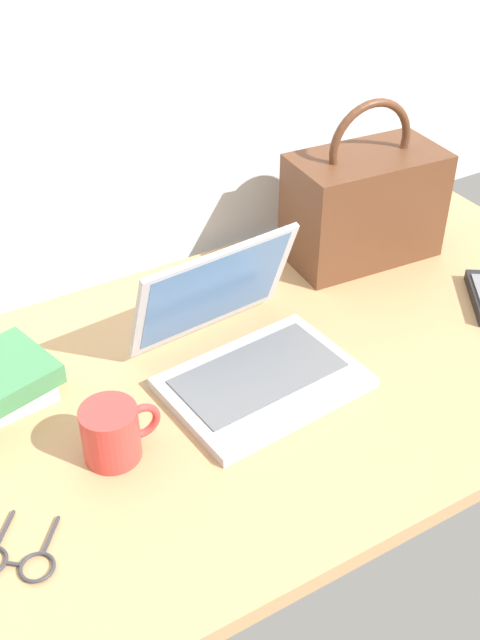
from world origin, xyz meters
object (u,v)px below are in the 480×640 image
(coffee_mug, at_px, (112,432))
(eyeglasses, at_px, (15,561))
(handbag, at_px, (364,204))
(laptop, at_px, (246,350))

(coffee_mug, xyz_separation_m, eyeglasses, (-0.19, -0.11, -0.04))
(eyeglasses, distance_m, handbag, 0.93)
(laptop, distance_m, handbag, 0.45)
(coffee_mug, xyz_separation_m, handbag, (0.66, 0.27, 0.07))
(coffee_mug, bearing_deg, handbag, 22.16)
(coffee_mug, distance_m, eyeglasses, 0.22)
(coffee_mug, distance_m, handbag, 0.72)
(laptop, xyz_separation_m, eyeglasses, (-0.45, -0.18, -0.04))
(laptop, distance_m, coffee_mug, 0.27)
(handbag, bearing_deg, eyeglasses, -155.82)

